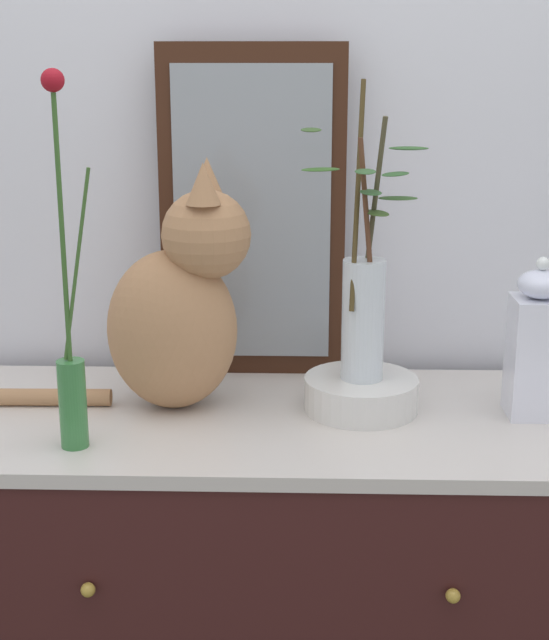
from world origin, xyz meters
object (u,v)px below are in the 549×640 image
(mirror_leaning, at_px, (252,214))
(cat_sitting, at_px, (179,305))
(vase_slim_green, at_px, (70,355))
(jar_lidded_porcelain, at_px, (536,345))
(sideboard, at_px, (274,630))
(bowl_porcelain, at_px, (361,394))
(vase_glass_clear, at_px, (364,303))

(mirror_leaning, distance_m, cat_sitting, 0.27)
(mirror_leaning, xyz_separation_m, vase_slim_green, (-0.28, -0.39, -0.17))
(mirror_leaning, xyz_separation_m, jar_lidded_porcelain, (0.52, -0.23, -0.20))
(mirror_leaning, relative_size, vase_slim_green, 1.07)
(mirror_leaning, distance_m, jar_lidded_porcelain, 0.60)
(sideboard, height_order, vase_slim_green, vase_slim_green)
(bowl_porcelain, bearing_deg, mirror_leaning, 134.79)
(vase_slim_green, xyz_separation_m, vase_glass_clear, (0.49, 0.18, 0.04))
(sideboard, relative_size, mirror_leaning, 2.02)
(vase_glass_clear, distance_m, jar_lidded_porcelain, 0.32)
(mirror_leaning, relative_size, jar_lidded_porcelain, 2.24)
(mirror_leaning, relative_size, bowl_porcelain, 3.13)
(mirror_leaning, height_order, bowl_porcelain, mirror_leaning)
(cat_sitting, bearing_deg, sideboard, -13.17)
(cat_sitting, bearing_deg, bowl_porcelain, -1.63)
(mirror_leaning, xyz_separation_m, cat_sitting, (-0.12, -0.20, -0.13))
(mirror_leaning, bearing_deg, cat_sitting, -121.40)
(jar_lidded_porcelain, bearing_deg, sideboard, -177.91)
(sideboard, xyz_separation_m, vase_slim_green, (-0.33, -0.15, 0.61))
(cat_sitting, height_order, vase_slim_green, vase_slim_green)
(vase_glass_clear, relative_size, jar_lidded_porcelain, 1.81)
(mirror_leaning, relative_size, vase_glass_clear, 1.24)
(sideboard, distance_m, vase_slim_green, 0.71)
(sideboard, relative_size, jar_lidded_porcelain, 4.53)
(cat_sitting, bearing_deg, mirror_leaning, 58.60)
(vase_slim_green, height_order, jar_lidded_porcelain, vase_slim_green)
(jar_lidded_porcelain, bearing_deg, vase_slim_green, -168.09)
(bowl_porcelain, relative_size, jar_lidded_porcelain, 0.71)
(cat_sitting, relative_size, jar_lidded_porcelain, 1.62)
(sideboard, relative_size, bowl_porcelain, 6.33)
(mirror_leaning, distance_m, bowl_porcelain, 0.42)
(sideboard, bearing_deg, jar_lidded_porcelain, 2.09)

